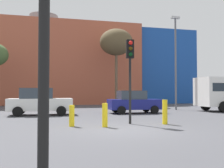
% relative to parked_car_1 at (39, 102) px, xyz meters
% --- Properties ---
extents(ground_plane, '(200.00, 200.00, 0.00)m').
position_rel_parked_car_1_xyz_m(ground_plane, '(3.64, -7.86, -0.90)').
color(ground_plane, '#47474C').
extents(building_backdrop, '(41.66, 12.84, 12.48)m').
position_rel_parked_car_1_xyz_m(building_backdrop, '(-0.27, 19.78, 4.33)').
color(building_backdrop, '#B2563D').
rests_on(building_backdrop, ground_plane).
extents(parked_car_1, '(4.17, 2.05, 1.81)m').
position_rel_parked_car_1_xyz_m(parked_car_1, '(0.00, 0.00, 0.00)').
color(parked_car_1, white).
rests_on(parked_car_1, ground_plane).
extents(parked_car_2, '(3.81, 1.87, 1.65)m').
position_rel_parked_car_1_xyz_m(parked_car_2, '(6.65, 0.00, -0.08)').
color(parked_car_2, navy).
rests_on(parked_car_2, ground_plane).
extents(traffic_light_island, '(0.38, 0.37, 4.09)m').
position_rel_parked_car_1_xyz_m(traffic_light_island, '(4.46, -6.08, 2.10)').
color(traffic_light_island, black).
rests_on(traffic_light_island, ground_plane).
extents(bare_tree_1, '(3.72, 3.72, 8.67)m').
position_rel_parked_car_1_xyz_m(bare_tree_1, '(7.90, 9.96, 6.23)').
color(bare_tree_1, brown).
rests_on(bare_tree_1, ground_plane).
extents(bollard_yellow_0, '(0.24, 0.24, 1.17)m').
position_rel_parked_car_1_xyz_m(bollard_yellow_0, '(6.04, -6.59, -0.31)').
color(bollard_yellow_0, yellow).
rests_on(bollard_yellow_0, ground_plane).
extents(bollard_yellow_1, '(0.24, 0.24, 0.95)m').
position_rel_parked_car_1_xyz_m(bollard_yellow_1, '(1.64, -6.33, -0.42)').
color(bollard_yellow_1, yellow).
rests_on(bollard_yellow_1, ground_plane).
extents(bollard_yellow_2, '(0.24, 0.24, 1.04)m').
position_rel_parked_car_1_xyz_m(bollard_yellow_2, '(3.04, -6.90, -0.38)').
color(bollard_yellow_2, yellow).
rests_on(bollard_yellow_2, ground_plane).
extents(street_lamp, '(0.80, 0.24, 8.26)m').
position_rel_parked_car_1_xyz_m(street_lamp, '(11.43, 2.68, 3.76)').
color(street_lamp, '#59595E').
rests_on(street_lamp, ground_plane).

